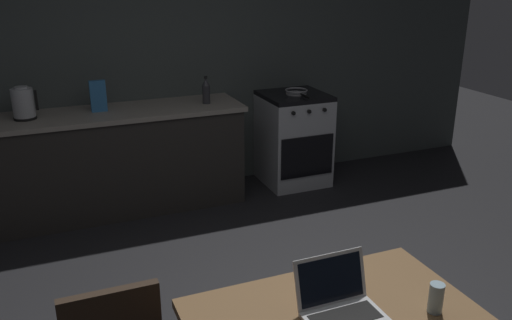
% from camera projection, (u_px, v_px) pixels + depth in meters
% --- Properties ---
extents(back_wall, '(6.40, 0.10, 2.57)m').
position_uv_depth(back_wall, '(192.00, 53.00, 5.01)').
color(back_wall, '#414847').
rests_on(back_wall, ground_plane).
extents(kitchen_counter, '(2.16, 0.64, 0.90)m').
position_uv_depth(kitchen_counter, '(120.00, 160.00, 4.70)').
color(kitchen_counter, '#282623').
rests_on(kitchen_counter, ground_plane).
extents(stove_oven, '(0.60, 0.62, 0.90)m').
position_uv_depth(stove_oven, '(293.00, 139.00, 5.30)').
color(stove_oven, '#B7BABF').
rests_on(stove_oven, ground_plane).
extents(laptop, '(0.32, 0.28, 0.22)m').
position_uv_depth(laptop, '(342.00, 307.00, 2.15)').
color(laptop, silver).
rests_on(laptop, dining_table).
extents(electric_kettle, '(0.20, 0.18, 0.26)m').
position_uv_depth(electric_kettle, '(23.00, 104.00, 4.26)').
color(electric_kettle, black).
rests_on(electric_kettle, kitchen_counter).
extents(bottle, '(0.07, 0.07, 0.24)m').
position_uv_depth(bottle, '(206.00, 91.00, 4.75)').
color(bottle, '#2D2D33').
rests_on(bottle, kitchen_counter).
extents(frying_pan, '(0.22, 0.39, 0.05)m').
position_uv_depth(frying_pan, '(297.00, 92.00, 5.12)').
color(frying_pan, gray).
rests_on(frying_pan, stove_oven).
extents(drinking_glass, '(0.06, 0.06, 0.13)m').
position_uv_depth(drinking_glass, '(436.00, 298.00, 2.18)').
color(drinking_glass, '#99B7C6').
rests_on(drinking_glass, dining_table).
extents(cereal_box, '(0.13, 0.05, 0.26)m').
position_uv_depth(cereal_box, '(98.00, 96.00, 4.48)').
color(cereal_box, '#3372B2').
rests_on(cereal_box, kitchen_counter).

